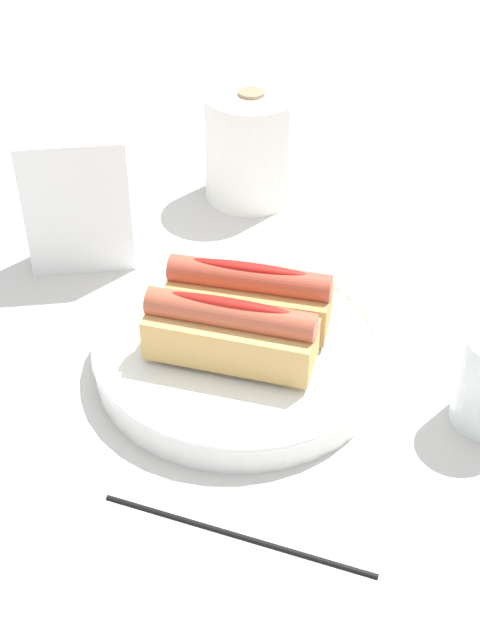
{
  "coord_description": "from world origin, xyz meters",
  "views": [
    {
      "loc": [
        0.06,
        -0.61,
        0.54
      ],
      "look_at": [
        -0.01,
        -0.02,
        0.05
      ],
      "focal_mm": 47.47,
      "sensor_mm": 36.0,
      "label": 1
    }
  ],
  "objects_px": {
    "hotdog_back": "(249,296)",
    "paper_towel_roll": "(251,146)",
    "napkin_box": "(78,203)",
    "serving_bowl": "(240,350)",
    "hotdog_front": "(230,332)",
    "chopstick_near": "(237,534)"
  },
  "relations": [
    {
      "from": "paper_towel_roll",
      "to": "napkin_box",
      "type": "distance_m",
      "value": 0.23
    },
    {
      "from": "paper_towel_roll",
      "to": "chopstick_near",
      "type": "bearing_deg",
      "value": -85.17
    },
    {
      "from": "paper_towel_roll",
      "to": "chopstick_near",
      "type": "height_order",
      "value": "paper_towel_roll"
    },
    {
      "from": "hotdog_back",
      "to": "paper_towel_roll",
      "type": "xyz_separation_m",
      "value": [
        -0.03,
        0.29,
        0.0
      ]
    },
    {
      "from": "hotdog_back",
      "to": "chopstick_near",
      "type": "relative_size",
      "value": 0.7
    },
    {
      "from": "serving_bowl",
      "to": "hotdog_front",
      "type": "relative_size",
      "value": 1.76
    },
    {
      "from": "serving_bowl",
      "to": "paper_towel_roll",
      "type": "height_order",
      "value": "paper_towel_roll"
    },
    {
      "from": "hotdog_front",
      "to": "chopstick_near",
      "type": "distance_m",
      "value": 0.18
    },
    {
      "from": "hotdog_front",
      "to": "hotdog_back",
      "type": "xyz_separation_m",
      "value": [
        0.01,
        0.05,
        0.0
      ]
    },
    {
      "from": "hotdog_front",
      "to": "hotdog_back",
      "type": "bearing_deg",
      "value": 78.88
    },
    {
      "from": "hotdog_front",
      "to": "napkin_box",
      "type": "relative_size",
      "value": 1.04
    },
    {
      "from": "hotdog_front",
      "to": "hotdog_back",
      "type": "distance_m",
      "value": 0.06
    },
    {
      "from": "serving_bowl",
      "to": "napkin_box",
      "type": "xyz_separation_m",
      "value": [
        -0.19,
        0.15,
        0.06
      ]
    },
    {
      "from": "serving_bowl",
      "to": "hotdog_front",
      "type": "xyz_separation_m",
      "value": [
        -0.01,
        -0.03,
        0.04
      ]
    },
    {
      "from": "napkin_box",
      "to": "chopstick_near",
      "type": "bearing_deg",
      "value": -72.6
    },
    {
      "from": "serving_bowl",
      "to": "chopstick_near",
      "type": "xyz_separation_m",
      "value": [
        0.02,
        -0.19,
        -0.02
      ]
    },
    {
      "from": "chopstick_near",
      "to": "hotdog_front",
      "type": "bearing_deg",
      "value": 111.54
    },
    {
      "from": "hotdog_back",
      "to": "paper_towel_roll",
      "type": "bearing_deg",
      "value": 95.64
    },
    {
      "from": "paper_towel_roll",
      "to": "chopstick_near",
      "type": "relative_size",
      "value": 0.61
    },
    {
      "from": "serving_bowl",
      "to": "chopstick_near",
      "type": "bearing_deg",
      "value": -84.14
    },
    {
      "from": "hotdog_back",
      "to": "chopstick_near",
      "type": "bearing_deg",
      "value": -86.21
    },
    {
      "from": "paper_towel_roll",
      "to": "chopstick_near",
      "type": "xyz_separation_m",
      "value": [
        0.04,
        -0.51,
        -0.06
      ]
    }
  ]
}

